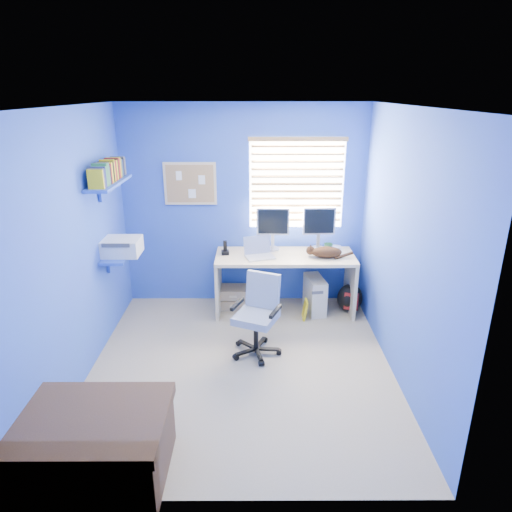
{
  "coord_description": "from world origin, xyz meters",
  "views": [
    {
      "loc": [
        0.13,
        -3.94,
        2.63
      ],
      "look_at": [
        0.15,
        0.65,
        0.95
      ],
      "focal_mm": 32.0,
      "sensor_mm": 36.0,
      "label": 1
    }
  ],
  "objects_px": {
    "desk": "(284,283)",
    "office_chair": "(258,325)",
    "cat": "(327,252)",
    "tower_pc": "(315,295)",
    "laptop": "(260,249)"
  },
  "relations": [
    {
      "from": "desk",
      "to": "office_chair",
      "type": "bearing_deg",
      "value": -109.42
    },
    {
      "from": "tower_pc",
      "to": "office_chair",
      "type": "relative_size",
      "value": 0.53
    },
    {
      "from": "desk",
      "to": "tower_pc",
      "type": "distance_m",
      "value": 0.41
    },
    {
      "from": "laptop",
      "to": "tower_pc",
      "type": "distance_m",
      "value": 0.93
    },
    {
      "from": "laptop",
      "to": "cat",
      "type": "xyz_separation_m",
      "value": [
        0.8,
        0.0,
        -0.04
      ]
    },
    {
      "from": "laptop",
      "to": "cat",
      "type": "height_order",
      "value": "laptop"
    },
    {
      "from": "desk",
      "to": "laptop",
      "type": "height_order",
      "value": "laptop"
    },
    {
      "from": "laptop",
      "to": "cat",
      "type": "distance_m",
      "value": 0.8
    },
    {
      "from": "desk",
      "to": "office_chair",
      "type": "relative_size",
      "value": 1.99
    },
    {
      "from": "cat",
      "to": "desk",
      "type": "bearing_deg",
      "value": -179.86
    },
    {
      "from": "desk",
      "to": "office_chair",
      "type": "xyz_separation_m",
      "value": [
        -0.34,
        -0.97,
        -0.05
      ]
    },
    {
      "from": "laptop",
      "to": "office_chair",
      "type": "bearing_deg",
      "value": -109.04
    },
    {
      "from": "laptop",
      "to": "office_chair",
      "type": "relative_size",
      "value": 0.39
    },
    {
      "from": "desk",
      "to": "office_chair",
      "type": "distance_m",
      "value": 1.03
    },
    {
      "from": "cat",
      "to": "tower_pc",
      "type": "relative_size",
      "value": 0.81
    }
  ]
}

